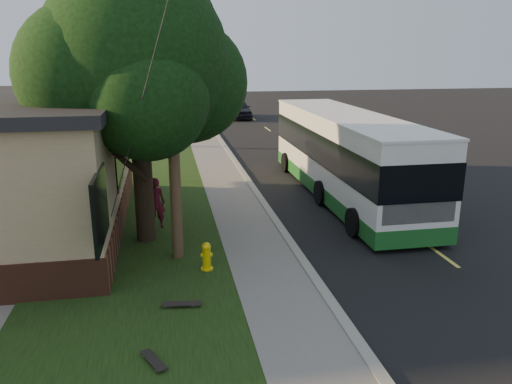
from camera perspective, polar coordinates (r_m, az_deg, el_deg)
ground at (r=13.66m, az=5.42°, el=-8.21°), size 120.00×120.00×0.00m
road at (r=23.88m, az=8.18°, el=2.21°), size 8.00×80.00×0.01m
curb at (r=22.93m, az=-1.34°, el=1.95°), size 0.25×80.00×0.12m
sidewalk at (r=22.80m, az=-3.82°, el=1.78°), size 2.00×80.00×0.08m
grass_verge at (r=22.68m, az=-12.64°, el=1.35°), size 5.00×80.00×0.07m
fire_hydrant at (r=13.06m, az=-5.67°, el=-7.31°), size 0.32×0.32×0.74m
utility_pole at (r=13.01m, az=-9.73°, el=11.57°), size 2.86×3.21×9.07m
leafy_tree at (r=14.65m, az=-13.44°, el=13.92°), size 6.30×6.00×7.80m
bare_tree_near at (r=30.18m, az=-10.50°, el=9.07°), size 1.38×1.21×4.31m
bare_tree_far at (r=42.14m, az=-9.89°, el=10.73°), size 1.38×1.21×4.03m
traffic_signal at (r=46.22m, az=-5.60°, el=12.75°), size 0.18×0.22×5.50m
transit_bus at (r=19.72m, az=10.13°, el=4.41°), size 2.77×12.02×3.25m
skateboarder at (r=16.19m, az=-11.40°, el=-1.21°), size 0.63×0.45×1.65m
skateboard_main at (r=9.74m, az=-11.63°, el=-18.33°), size 0.51×0.79×0.07m
skateboard_spare at (r=11.46m, az=-8.50°, el=-12.54°), size 0.91×0.33×0.08m
dumpster at (r=21.68m, az=-19.62°, el=1.74°), size 1.36×1.11×1.16m
distant_car at (r=43.32m, az=-2.07°, el=9.48°), size 1.97×4.73×1.60m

